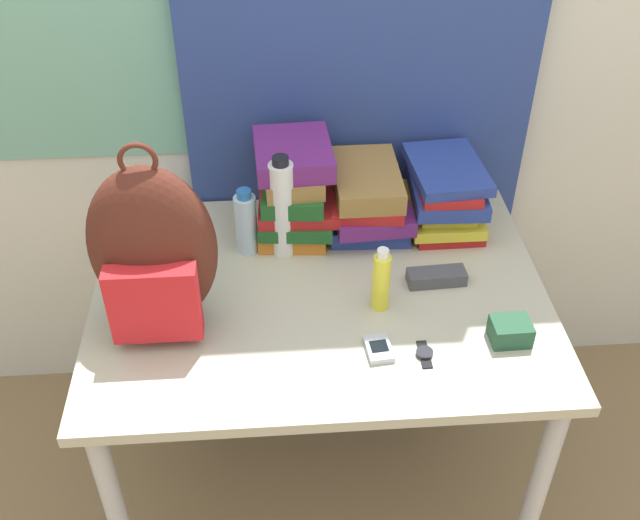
{
  "coord_description": "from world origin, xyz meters",
  "views": [
    {
      "loc": [
        -0.1,
        -1.01,
        2.01
      ],
      "look_at": [
        0.0,
        0.43,
        0.86
      ],
      "focal_mm": 42.0,
      "sensor_mm": 36.0,
      "label": 1
    }
  ],
  "objects": [
    {
      "name": "backpack",
      "position": [
        -0.39,
        0.34,
        0.97
      ],
      "size": [
        0.29,
        0.19,
        0.49
      ],
      "color": "#512319",
      "rests_on": "desk"
    },
    {
      "name": "curtain_blue",
      "position": [
        0.14,
        0.89,
        1.25
      ],
      "size": [
        0.98,
        0.04,
        2.5
      ],
      "color": "navy",
      "rests_on": "ground_plane"
    },
    {
      "name": "cell_phone",
      "position": [
        0.12,
        0.2,
        0.77
      ],
      "size": [
        0.07,
        0.09,
        0.02
      ],
      "color": "#B7BCC6",
      "rests_on": "desk"
    },
    {
      "name": "book_stack_left",
      "position": [
        -0.05,
        0.71,
        0.89
      ],
      "size": [
        0.24,
        0.29,
        0.27
      ],
      "color": "orange",
      "rests_on": "desk"
    },
    {
      "name": "sunscreen_bottle",
      "position": [
        0.14,
        0.36,
        0.85
      ],
      "size": [
        0.04,
        0.04,
        0.18
      ],
      "color": "yellow",
      "rests_on": "desk"
    },
    {
      "name": "wall_back",
      "position": [
        -0.0,
        0.94,
        1.25
      ],
      "size": [
        6.0,
        0.06,
        2.5
      ],
      "color": "silver",
      "rests_on": "ground_plane"
    },
    {
      "name": "water_bottle",
      "position": [
        -0.18,
        0.61,
        0.85
      ],
      "size": [
        0.06,
        0.06,
        0.19
      ],
      "color": "silver",
      "rests_on": "desk"
    },
    {
      "name": "desk",
      "position": [
        0.0,
        0.43,
        0.67
      ],
      "size": [
        1.15,
        0.86,
        0.76
      ],
      "color": "#B7B299",
      "rests_on": "ground_plane"
    },
    {
      "name": "camera_pouch",
      "position": [
        0.43,
        0.22,
        0.79
      ],
      "size": [
        0.09,
        0.08,
        0.06
      ],
      "color": "#234C33",
      "rests_on": "desk"
    },
    {
      "name": "book_stack_right",
      "position": [
        0.37,
        0.7,
        0.86
      ],
      "size": [
        0.21,
        0.29,
        0.19
      ],
      "color": "red",
      "rests_on": "desk"
    },
    {
      "name": "sunglasses_case",
      "position": [
        0.3,
        0.44,
        0.78
      ],
      "size": [
        0.15,
        0.06,
        0.04
      ],
      "color": "#47474C",
      "rests_on": "desk"
    },
    {
      "name": "sports_bottle",
      "position": [
        -0.09,
        0.6,
        0.9
      ],
      "size": [
        0.07,
        0.07,
        0.29
      ],
      "color": "white",
      "rests_on": "desk"
    },
    {
      "name": "book_stack_center",
      "position": [
        0.15,
        0.71,
        0.85
      ],
      "size": [
        0.23,
        0.3,
        0.18
      ],
      "color": "navy",
      "rests_on": "desk"
    },
    {
      "name": "wristwatch",
      "position": [
        0.23,
        0.18,
        0.77
      ],
      "size": [
        0.04,
        0.09,
        0.01
      ],
      "color": "black",
      "rests_on": "desk"
    }
  ]
}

